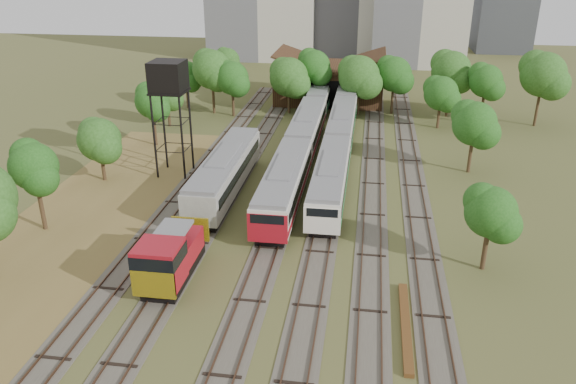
% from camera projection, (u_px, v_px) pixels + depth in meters
% --- Properties ---
extents(ground, '(240.00, 240.00, 0.00)m').
position_uv_depth(ground, '(271.00, 334.00, 34.38)').
color(ground, '#475123').
rests_on(ground, ground).
extents(dry_grass_patch, '(14.00, 60.00, 0.04)m').
position_uv_depth(dry_grass_patch, '(63.00, 249.00, 44.04)').
color(dry_grass_patch, brown).
rests_on(dry_grass_patch, ground).
extents(tracks, '(24.60, 80.00, 0.19)m').
position_uv_depth(tracks, '(307.00, 180.00, 57.13)').
color(tracks, '#4C473D').
rests_on(tracks, ground).
extents(railcar_red_set, '(3.14, 34.58, 3.89)m').
position_uv_depth(railcar_red_set, '(297.00, 154.00, 58.41)').
color(railcar_red_set, black).
rests_on(railcar_red_set, ground).
extents(railcar_green_set, '(2.98, 52.08, 3.69)m').
position_uv_depth(railcar_green_set, '(342.00, 126.00, 67.74)').
color(railcar_green_set, black).
rests_on(railcar_green_set, ground).
extents(railcar_rear, '(2.91, 16.08, 3.60)m').
position_uv_depth(railcar_rear, '(321.00, 94.00, 83.19)').
color(railcar_rear, black).
rests_on(railcar_rear, ground).
extents(shunter_locomotive, '(2.99, 8.10, 3.91)m').
position_uv_depth(shunter_locomotive, '(169.00, 259.00, 38.93)').
color(shunter_locomotive, black).
rests_on(shunter_locomotive, ground).
extents(old_grey_coach, '(3.18, 18.00, 3.94)m').
position_uv_depth(old_grey_coach, '(225.00, 173.00, 53.25)').
color(old_grey_coach, black).
rests_on(old_grey_coach, ground).
extents(water_tower, '(3.38, 3.38, 11.69)m').
position_uv_depth(water_tower, '(168.00, 80.00, 55.01)').
color(water_tower, black).
rests_on(water_tower, ground).
extents(rail_pile_far, '(0.57, 9.14, 0.30)m').
position_uv_depth(rail_pile_far, '(406.00, 325.00, 34.90)').
color(rail_pile_far, brown).
rests_on(rail_pile_far, ground).
extents(maintenance_shed, '(16.45, 11.55, 7.58)m').
position_uv_depth(maintenance_shed, '(330.00, 82.00, 85.94)').
color(maintenance_shed, '#391D14').
rests_on(maintenance_shed, ground).
extents(tree_band_left, '(7.18, 75.92, 8.84)m').
position_uv_depth(tree_band_left, '(103.00, 131.00, 54.91)').
color(tree_band_left, '#382616').
rests_on(tree_band_left, ground).
extents(tree_band_far, '(49.48, 9.95, 9.69)m').
position_uv_depth(tree_band_far, '(365.00, 74.00, 76.65)').
color(tree_band_far, '#382616').
rests_on(tree_band_far, ground).
extents(tree_band_right, '(6.15, 39.81, 7.55)m').
position_uv_depth(tree_band_right, '(462.00, 123.00, 58.74)').
color(tree_band_right, '#382616').
rests_on(tree_band_right, ground).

